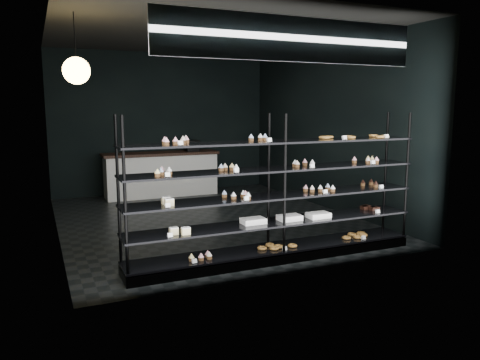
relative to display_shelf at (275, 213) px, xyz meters
The scene contains 5 objects.
room 2.64m from the display_shelf, 91.25° to the left, with size 5.01×6.01×3.20m.
display_shelf is the anchor object (origin of this frame).
signage 2.17m from the display_shelf, 96.40° to the right, with size 3.30×0.05×0.50m.
pendant_lamp 3.15m from the display_shelf, 151.51° to the left, with size 0.35×0.35×0.90m.
service_counter 4.96m from the display_shelf, 92.68° to the left, with size 2.55×0.65×1.23m.
Camera 1 is at (-2.75, -7.70, 2.00)m, focal length 35.00 mm.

